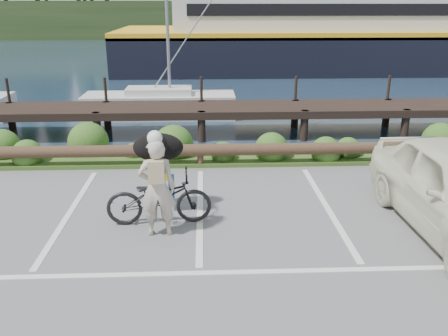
{
  "coord_description": "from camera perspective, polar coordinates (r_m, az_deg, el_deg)",
  "views": [
    {
      "loc": [
        0.12,
        -6.79,
        4.0
      ],
      "look_at": [
        0.46,
        1.38,
        1.1
      ],
      "focal_mm": 38.0,
      "sensor_mm": 36.0,
      "label": 1
    }
  ],
  "objects": [
    {
      "name": "harbor_backdrop",
      "position": [
        85.41,
        -2.33,
        16.79
      ],
      "size": [
        170.0,
        160.0,
        30.0
      ],
      "color": "#18283B",
      "rests_on": "ground"
    },
    {
      "name": "bicycle",
      "position": [
        8.96,
        -7.83,
        -3.58
      ],
      "size": [
        1.99,
        0.79,
        1.03
      ],
      "primitive_type": "imported",
      "rotation": [
        0.0,
        0.0,
        1.63
      ],
      "color": "black",
      "rests_on": "ground"
    },
    {
      "name": "cyclist",
      "position": [
        8.39,
        -8.04,
        -2.41
      ],
      "size": [
        0.68,
        0.46,
        1.79
      ],
      "primitive_type": "imported",
      "rotation": [
        0.0,
        0.0,
        3.2
      ],
      "color": "#BCAE9F",
      "rests_on": "ground"
    },
    {
      "name": "dog",
      "position": [
        9.28,
        -7.94,
        2.48
      ],
      "size": [
        0.53,
        1.0,
        0.56
      ],
      "primitive_type": "ellipsoid",
      "rotation": [
        0.0,
        0.0,
        1.63
      ],
      "color": "black",
      "rests_on": "bicycle"
    },
    {
      "name": "log_rail",
      "position": [
        12.08,
        -2.83,
        0.14
      ],
      "size": [
        32.0,
        0.3,
        0.6
      ],
      "primitive_type": null,
      "color": "#443021",
      "rests_on": "ground"
    },
    {
      "name": "vegetation_strip",
      "position": [
        12.72,
        -2.82,
        1.4
      ],
      "size": [
        34.0,
        1.6,
        0.1
      ],
      "primitive_type": "cube",
      "color": "#3D5B21",
      "rests_on": "ground"
    },
    {
      "name": "ground",
      "position": [
        7.88,
        -2.99,
        -11.0
      ],
      "size": [
        72.0,
        72.0,
        0.0
      ],
      "primitive_type": "plane",
      "color": "#59595C"
    }
  ]
}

